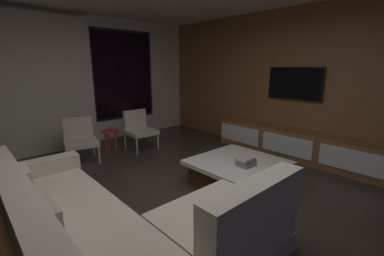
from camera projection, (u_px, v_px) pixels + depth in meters
floor at (180, 217)px, 2.92m from camera, size 9.20×9.20×0.00m
back_wall_with_window at (61, 82)px, 5.16m from camera, size 6.60×0.30×2.70m
media_wall at (311, 84)px, 4.61m from camera, size 0.12×7.80×2.70m
sectional_couch at (112, 230)px, 2.21m from camera, size 1.98×2.50×0.82m
coffee_table at (238, 172)px, 3.67m from camera, size 1.16×1.16×0.36m
book_stack_on_coffee_table at (246, 162)px, 3.46m from camera, size 0.25×0.20×0.11m
accent_chair_near_window at (139, 128)px, 5.28m from camera, size 0.56×0.58×0.78m
accent_chair_by_curtain at (80, 137)px, 4.55m from camera, size 0.65×0.66×0.78m
side_stool at (110, 135)px, 4.93m from camera, size 0.32×0.32×0.46m
media_console at (295, 145)px, 4.72m from camera, size 0.46×3.10×0.52m
mounted_tv at (294, 84)px, 4.72m from camera, size 0.05×1.02×0.59m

